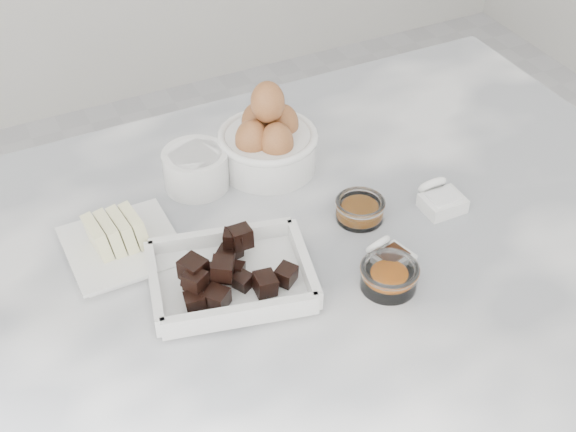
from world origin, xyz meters
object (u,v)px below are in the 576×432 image
at_px(butter_plate, 119,240).
at_px(vanilla_spoon, 388,257).
at_px(chocolate_dish, 230,273).
at_px(egg_bowl, 268,141).
at_px(honey_bowl, 360,209).
at_px(zest_bowl, 389,275).
at_px(salt_spoon, 440,198).
at_px(sugar_ramekin, 196,168).

relative_size(butter_plate, vanilla_spoon, 2.03).
height_order(chocolate_dish, egg_bowl, egg_bowl).
relative_size(honey_bowl, zest_bowl, 0.93).
bearing_deg(salt_spoon, zest_bowl, -145.03).
height_order(honey_bowl, zest_bowl, zest_bowl).
bearing_deg(egg_bowl, honey_bowl, -69.46).
relative_size(sugar_ramekin, honey_bowl, 1.36).
relative_size(honey_bowl, salt_spoon, 1.00).
distance_m(egg_bowl, honey_bowl, 0.18).
distance_m(butter_plate, honey_bowl, 0.33).
height_order(sugar_ramekin, zest_bowl, sugar_ramekin).
distance_m(butter_plate, salt_spoon, 0.45).
height_order(butter_plate, sugar_ramekin, butter_plate).
relative_size(honey_bowl, vanilla_spoon, 0.99).
relative_size(sugar_ramekin, salt_spoon, 1.36).
relative_size(sugar_ramekin, vanilla_spoon, 1.34).
relative_size(chocolate_dish, sugar_ramekin, 2.43).
relative_size(egg_bowl, salt_spoon, 2.14).
xyz_separation_m(sugar_ramekin, salt_spoon, (0.29, -0.20, -0.02)).
bearing_deg(chocolate_dish, sugar_ramekin, 80.05).
bearing_deg(honey_bowl, zest_bowl, -104.56).
relative_size(butter_plate, salt_spoon, 2.06).
distance_m(honey_bowl, zest_bowl, 0.14).
height_order(sugar_ramekin, salt_spoon, sugar_ramekin).
relative_size(chocolate_dish, egg_bowl, 1.54).
relative_size(butter_plate, honey_bowl, 2.05).
bearing_deg(vanilla_spoon, salt_spoon, 28.45).
relative_size(egg_bowl, honey_bowl, 2.14).
xyz_separation_m(sugar_ramekin, egg_bowl, (0.11, -0.00, 0.02)).
distance_m(sugar_ramekin, honey_bowl, 0.25).
xyz_separation_m(egg_bowl, salt_spoon, (0.18, -0.20, -0.03)).
bearing_deg(vanilla_spoon, zest_bowl, -120.57).
bearing_deg(sugar_ramekin, zest_bowl, -64.96).
height_order(zest_bowl, salt_spoon, salt_spoon).
height_order(sugar_ramekin, honey_bowl, sugar_ramekin).
xyz_separation_m(sugar_ramekin, vanilla_spoon, (0.16, -0.27, -0.02)).
bearing_deg(salt_spoon, egg_bowl, 132.30).
bearing_deg(zest_bowl, egg_bowl, 95.38).
height_order(sugar_ramekin, egg_bowl, egg_bowl).
height_order(butter_plate, honey_bowl, butter_plate).
distance_m(honey_bowl, vanilla_spoon, 0.10).
distance_m(honey_bowl, salt_spoon, 0.12).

